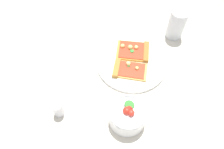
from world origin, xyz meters
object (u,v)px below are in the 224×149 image
object	(u,v)px
plate	(132,62)
pepper_shaker	(58,109)
salad_bowl	(127,115)
pizza_slice_near	(127,69)
paper_napkin	(54,80)
soda_glass	(176,25)
pizza_slice_far	(135,51)

from	to	relation	value
plate	pepper_shaker	distance (m)	0.33
salad_bowl	pepper_shaker	xyz separation A→B (m)	(0.10, 0.20, -0.00)
pizza_slice_near	paper_napkin	distance (m)	0.27
paper_napkin	pepper_shaker	bearing A→B (deg)	176.49
pizza_slice_near	soda_glass	size ratio (longest dim) A/B	1.20
salad_bowl	paper_napkin	world-z (taller)	salad_bowl
plate	pizza_slice_far	distance (m)	0.05
plate	paper_napkin	xyz separation A→B (m)	(0.02, 0.30, -0.01)
plate	salad_bowl	xyz separation A→B (m)	(-0.21, 0.11, 0.03)
salad_bowl	plate	bearing A→B (deg)	-26.85
plate	pepper_shaker	size ratio (longest dim) A/B	3.90
plate	salad_bowl	size ratio (longest dim) A/B	2.31
paper_napkin	soda_glass	bearing A→B (deg)	-84.17
pizza_slice_near	pepper_shaker	xyz separation A→B (m)	(-0.07, 0.28, 0.01)
pizza_slice_near	soda_glass	bearing A→B (deg)	-66.53
pizza_slice_near	paper_napkin	world-z (taller)	pizza_slice_near
pizza_slice_near	plate	bearing A→B (deg)	-42.86
plate	pepper_shaker	world-z (taller)	pepper_shaker
plate	pizza_slice_far	bearing A→B (deg)	-36.45
pepper_shaker	salad_bowl	bearing A→B (deg)	-116.17
plate	paper_napkin	world-z (taller)	plate
soda_glass	salad_bowl	bearing A→B (deg)	130.68
pizza_slice_far	pepper_shaker	xyz separation A→B (m)	(-0.15, 0.34, 0.01)
pizza_slice_near	salad_bowl	bearing A→B (deg)	157.20
plate	pizza_slice_far	size ratio (longest dim) A/B	1.74
plate	pizza_slice_near	distance (m)	0.05
pizza_slice_far	paper_napkin	size ratio (longest dim) A/B	1.06
pizza_slice_far	pizza_slice_near	bearing A→B (deg)	140.35
pizza_slice_far	paper_napkin	world-z (taller)	pizza_slice_far
pizza_slice_near	pepper_shaker	size ratio (longest dim) A/B	2.10
pizza_slice_far	paper_napkin	distance (m)	0.33
salad_bowl	paper_napkin	bearing A→B (deg)	39.69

